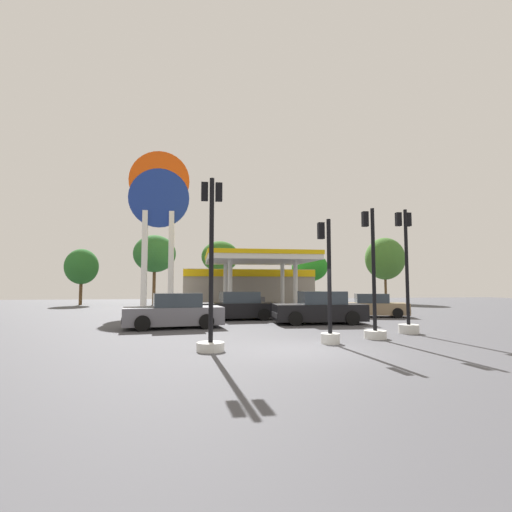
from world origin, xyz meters
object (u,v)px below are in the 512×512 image
car_0 (237,307)px  car_1 (373,306)px  car_3 (174,312)px  tree_2 (220,257)px  traffic_signal_2 (374,303)px  station_pole_sign (159,207)px  tree_4 (385,259)px  traffic_signal_0 (407,295)px  traffic_signal_1 (329,304)px  car_2 (319,309)px  tree_0 (82,267)px  tree_1 (155,254)px  tree_3 (310,267)px  traffic_signal_3 (211,290)px

car_0 → car_1: car_0 is taller
car_3 → tree_2: 23.96m
car_3 → traffic_signal_2: size_ratio=0.96×
station_pole_sign → car_1: station_pole_sign is taller
car_0 → tree_4: bearing=43.5°
station_pole_sign → traffic_signal_0: bearing=-54.1°
car_1 → traffic_signal_1: bearing=-123.2°
car_2 → car_3: bearing=-173.4°
traffic_signal_1 → tree_0: size_ratio=0.75×
tree_1 → tree_3: (16.48, -0.98, -1.31)m
traffic_signal_3 → tree_1: size_ratio=0.73×
tree_0 → tree_3: 23.59m
tree_3 → tree_4: 8.61m
traffic_signal_0 → traffic_signal_1: traffic_signal_0 is taller
car_1 → traffic_signal_3: bearing=-134.2°
traffic_signal_1 → traffic_signal_3: bearing=-168.0°
car_1 → traffic_signal_2: traffic_signal_2 is taller
tree_2 → tree_4: (18.15, -2.12, -0.18)m
tree_4 → car_1: bearing=-120.1°
car_1 → tree_0: tree_0 is taller
traffic_signal_0 → traffic_signal_2: (-2.08, -1.23, -0.28)m
traffic_signal_0 → tree_4: tree_4 is taller
car_3 → traffic_signal_1: 7.81m
traffic_signal_0 → traffic_signal_1: bearing=-153.2°
station_pole_sign → traffic_signal_3: 20.29m
car_0 → traffic_signal_1: (2.12, -9.29, 0.61)m
station_pole_sign → traffic_signal_2: bearing=-61.1°
car_2 → tree_3: (5.88, 20.75, 3.20)m
station_pole_sign → tree_4: size_ratio=1.75×
tree_4 → traffic_signal_1: bearing=-121.3°
tree_3 → traffic_signal_2: bearing=-102.1°
car_1 → car_2: 5.89m
station_pole_sign → tree_1: station_pole_sign is taller
traffic_signal_1 → traffic_signal_3: 4.12m
traffic_signal_0 → tree_2: size_ratio=0.75×
tree_2 → tree_3: size_ratio=1.23×
traffic_signal_1 → tree_1: size_ratio=0.59×
traffic_signal_2 → traffic_signal_3: 6.32m
car_3 → traffic_signal_2: bearing=-32.1°
tree_1 → tree_2: size_ratio=1.06×
car_0 → tree_4: 25.66m
car_0 → traffic_signal_2: 9.42m
car_0 → car_1: (8.62, 0.66, -0.07)m
tree_0 → station_pole_sign: bearing=-49.2°
station_pole_sign → traffic_signal_2: station_pole_sign is taller
tree_3 → car_0: bearing=-118.8°
station_pole_sign → car_0: station_pole_sign is taller
car_1 → car_2: car_2 is taller
traffic_signal_0 → tree_4: (12.10, 24.64, 3.34)m
tree_4 → traffic_signal_0: bearing=-116.1°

